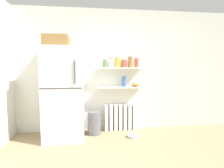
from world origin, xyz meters
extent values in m
plane|color=#9E8460|center=(0.00, 0.50, 0.00)|extent=(7.04, 7.04, 0.00)
cube|color=silver|center=(0.00, 2.05, 1.30)|extent=(7.04, 0.10, 2.60)
cube|color=silver|center=(-1.16, 1.64, 0.88)|extent=(0.74, 0.72, 1.75)
cube|color=#262628|center=(-1.16, 1.28, 1.02)|extent=(0.72, 0.01, 0.01)
cylinder|color=#4C4C51|center=(-0.92, 1.26, 1.30)|extent=(0.02, 0.02, 0.40)
cube|color=olive|center=(-1.27, 1.64, 1.86)|extent=(0.44, 0.50, 0.20)
cube|color=white|center=(-0.32, 1.92, 0.29)|extent=(0.07, 0.12, 0.57)
cube|color=white|center=(-0.22, 1.92, 0.29)|extent=(0.07, 0.12, 0.57)
cube|color=white|center=(-0.12, 1.92, 0.29)|extent=(0.07, 0.12, 0.57)
cube|color=white|center=(-0.01, 1.92, 0.29)|extent=(0.07, 0.12, 0.57)
cube|color=white|center=(0.09, 1.92, 0.29)|extent=(0.07, 0.12, 0.57)
cube|color=white|center=(0.19, 1.92, 0.29)|extent=(0.07, 0.12, 0.57)
cube|color=white|center=(0.29, 1.92, 0.29)|extent=(0.07, 0.12, 0.57)
cube|color=white|center=(-0.01, 1.89, 0.95)|extent=(0.95, 0.22, 0.02)
cube|color=white|center=(-0.01, 1.89, 1.36)|extent=(0.95, 0.22, 0.02)
cylinder|color=#5B7F4C|center=(-0.35, 1.89, 1.45)|extent=(0.09, 0.09, 0.15)
cylinder|color=gray|center=(-0.35, 1.89, 1.53)|extent=(0.08, 0.08, 0.02)
cylinder|color=silver|center=(-0.22, 1.89, 1.46)|extent=(0.11, 0.11, 0.17)
cylinder|color=gray|center=(-0.22, 1.89, 1.56)|extent=(0.10, 0.10, 0.02)
cylinder|color=yellow|center=(-0.08, 1.89, 1.47)|extent=(0.12, 0.12, 0.19)
cylinder|color=gray|center=(-0.08, 1.89, 1.57)|extent=(0.11, 0.11, 0.02)
cylinder|color=#C64C38|center=(0.05, 1.89, 1.45)|extent=(0.12, 0.12, 0.15)
cylinder|color=gray|center=(0.05, 1.89, 1.53)|extent=(0.11, 0.11, 0.02)
cylinder|color=olive|center=(0.19, 1.89, 1.48)|extent=(0.09, 0.09, 0.22)
cylinder|color=gray|center=(0.19, 1.89, 1.60)|extent=(0.08, 0.08, 0.02)
cylinder|color=#C64C38|center=(0.33, 1.89, 1.47)|extent=(0.09, 0.09, 0.19)
cylinder|color=gray|center=(0.33, 1.89, 1.57)|extent=(0.08, 0.08, 0.02)
cylinder|color=#38609E|center=(0.06, 1.89, 1.07)|extent=(0.08, 0.08, 0.22)
ellipsoid|color=orange|center=(0.31, 1.89, 1.00)|extent=(0.17, 0.17, 0.08)
cylinder|color=slate|center=(-0.59, 1.74, 0.24)|extent=(0.26, 0.26, 0.47)
cylinder|color=#B7B7BC|center=(0.16, 1.48, 0.03)|extent=(0.21, 0.21, 0.05)
camera|label=1|loc=(-0.67, -1.87, 1.38)|focal=28.79mm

